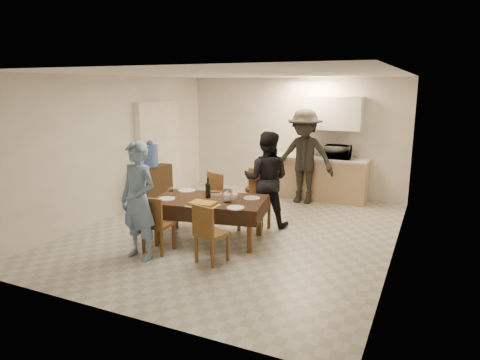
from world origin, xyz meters
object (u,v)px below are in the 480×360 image
Objects in this scene: console at (152,186)px; water_pitcher at (228,196)px; dining_table at (209,201)px; microwave at (338,152)px; water_jug at (150,156)px; savoury_tart at (203,204)px; wine_bottle at (208,188)px; person_kitchen at (304,157)px; person_near at (138,201)px; person_far at (266,179)px.

water_pitcher is at bearing -28.93° from console.
dining_table is 3.68× the size of microwave.
water_jug reaches higher than savoury_tart.
wine_bottle is 0.17× the size of person_kitchen.
savoury_tart is 3.84m from microwave.
water_jug is 2.28× the size of water_pitcher.
dining_table is 2.91m from person_kitchen.
person_near is at bearing -128.47° from dining_table.
dining_table is at bearing 70.68° from person_near.
dining_table is 1.20m from person_near.
microwave is (3.35, 1.98, 0.65)m from console.
water_pitcher is at bearing -14.04° from wine_bottle.
person_near is at bearing 66.77° from microwave.
water_pitcher is 0.39× the size of microwave.
water_pitcher is (0.35, -0.05, 0.13)m from dining_table.
dining_table is 2.45m from water_jug.
person_far is 1.77m from person_kitchen.
person_near reaches higher than microwave.
person_near is 4.05m from person_kitchen.
savoury_tart is at bearing -86.08° from dining_table.
water_pitcher is at bearing 74.00° from microwave.
person_far is 0.85× the size of person_kitchen.
person_far reaches higher than water_jug.
person_far is at bearing 70.68° from person_near.
console is 2.77m from water_pitcher.
water_pitcher is 0.45× the size of savoury_tart.
person_far is (0.20, 1.10, 0.06)m from water_pitcher.
person_far is at bearing 51.53° from dining_table.
water_jug is (0.00, 0.00, 0.63)m from console.
dining_table is at bearing -31.90° from water_jug.
person_near is 0.86× the size of person_kitchen.
water_jug is at bearing 148.49° from wine_bottle.
microwave is (3.35, 1.98, 0.01)m from water_jug.
console is 2.73m from savoury_tart.
dining_table is 5.76× the size of wine_bottle.
person_kitchen is at bearing 74.87° from wine_bottle.
person_kitchen is at bearing 29.08° from console.
console is 0.52× the size of person_near.
person_kitchen is at bearing 83.11° from water_pitcher.
person_near reaches higher than console.
person_kitchen reaches higher than savoury_tart.
water_jug is 1.37× the size of wine_bottle.
water_pitcher is 0.42m from savoury_tart.
microwave is at bearing 71.76° from savoury_tart.
dining_table is 1.13× the size of person_far.
microwave is at bearing 67.19° from wine_bottle.
console is 2.80m from person_near.
person_far is (0.45, 1.43, 0.13)m from savoury_tart.
console is 3.19m from person_kitchen.
wine_bottle is (2.00, -1.23, -0.20)m from water_jug.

